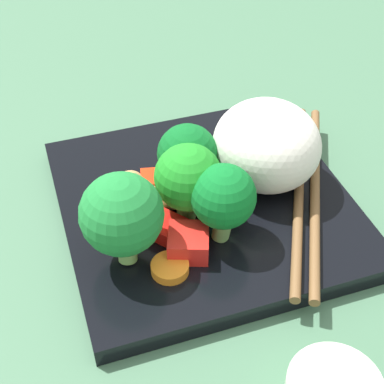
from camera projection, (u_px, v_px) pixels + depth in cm
name	position (u px, v px, depth cm)	size (l,w,h in cm)	color
ground_plane	(204.00, 220.00, 51.04)	(110.00, 110.00, 2.00)	#426C4F
square_plate	(205.00, 205.00, 49.81)	(24.03, 24.03, 1.68)	black
rice_mound	(267.00, 145.00, 48.46)	(8.93, 9.30, 7.63)	white
broccoli_floret_0	(188.00, 155.00, 47.77)	(5.09, 5.09, 6.45)	#65B145
broccoli_floret_1	(122.00, 215.00, 41.20)	(6.20, 6.20, 7.83)	#83BC5E
broccoli_floret_2	(188.00, 178.00, 44.70)	(5.40, 5.40, 7.05)	#78AD4D
broccoli_floret_3	(223.00, 197.00, 43.20)	(5.06, 5.06, 6.83)	#75AE5B
carrot_slice_0	(170.00, 268.00, 42.95)	(2.88, 2.88, 0.76)	orange
carrot_slice_1	(146.00, 219.00, 46.77)	(3.03, 3.03, 0.76)	orange
carrot_slice_2	(110.00, 224.00, 46.32)	(2.95, 2.95, 0.78)	orange
pepper_chunk_0	(158.00, 181.00, 49.83)	(2.88, 2.24, 1.35)	red
pepper_chunk_1	(167.00, 228.00, 45.62)	(2.57, 2.71, 1.32)	red
pepper_chunk_2	(188.00, 243.00, 44.04)	(3.15, 3.11, 1.92)	red
chicken_piece_1	(170.00, 191.00, 48.20)	(3.53, 3.03, 2.28)	tan
chicken_piece_2	(127.00, 186.00, 48.89)	(3.46, 2.59, 2.02)	tan
chopstick_pair	(307.00, 190.00, 49.32)	(12.09, 22.60, 0.82)	brown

